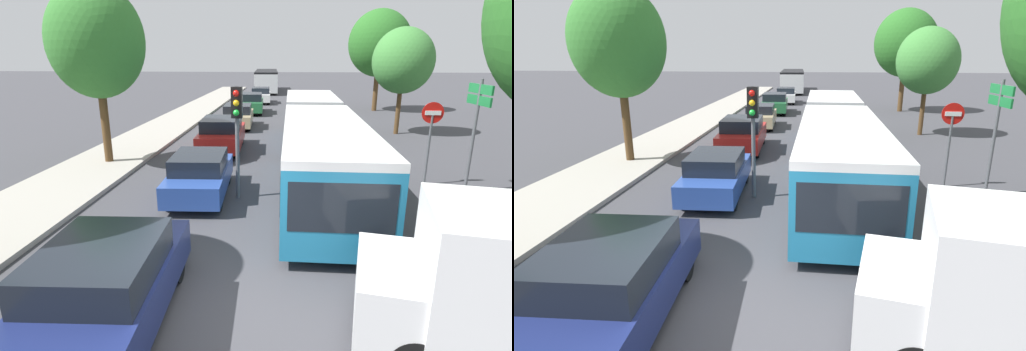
# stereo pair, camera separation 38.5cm
# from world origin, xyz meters

# --- Properties ---
(ground_plane) EXTENTS (200.00, 200.00, 0.00)m
(ground_plane) POSITION_xyz_m (0.00, 0.00, 0.00)
(ground_plane) COLOR #3D3D42
(kerb_strip_left) EXTENTS (3.20, 53.63, 0.14)m
(kerb_strip_left) POSITION_xyz_m (-6.44, 21.81, 0.07)
(kerb_strip_left) COLOR #9E998E
(kerb_strip_left) RESTS_ON ground
(articulated_bus) EXTENTS (2.41, 15.95, 2.37)m
(articulated_bus) POSITION_xyz_m (2.11, 9.44, 1.37)
(articulated_bus) COLOR teal
(articulated_bus) RESTS_ON ground
(city_bus_rear) EXTENTS (3.11, 11.58, 2.47)m
(city_bus_rear) POSITION_xyz_m (-1.85, 43.63, 1.43)
(city_bus_rear) COLOR silver
(city_bus_rear) RESTS_ON ground
(queued_car_navy) EXTENTS (2.06, 4.43, 1.51)m
(queued_car_navy) POSITION_xyz_m (-1.80, -0.39, 0.76)
(queued_car_navy) COLOR navy
(queued_car_navy) RESTS_ON ground
(queued_car_blue) EXTENTS (1.88, 4.05, 1.38)m
(queued_car_blue) POSITION_xyz_m (-1.69, 6.02, 0.70)
(queued_car_blue) COLOR #284799
(queued_car_blue) RESTS_ON ground
(queued_car_red) EXTENTS (2.08, 4.47, 1.52)m
(queued_car_red) POSITION_xyz_m (-2.04, 12.25, 0.77)
(queued_car_red) COLOR #B21E19
(queued_car_red) RESTS_ON ground
(queued_car_tan) EXTENTS (1.92, 4.13, 1.41)m
(queued_car_tan) POSITION_xyz_m (-2.09, 18.41, 0.71)
(queued_car_tan) COLOR tan
(queued_car_tan) RESTS_ON ground
(queued_car_green) EXTENTS (2.05, 4.42, 1.50)m
(queued_car_green) POSITION_xyz_m (-1.92, 24.76, 0.76)
(queued_car_green) COLOR #236638
(queued_car_green) RESTS_ON ground
(queued_car_white) EXTENTS (1.92, 4.14, 1.41)m
(queued_car_white) POSITION_xyz_m (-1.64, 31.42, 0.71)
(queued_car_white) COLOR white
(queued_car_white) RESTS_ON ground
(traffic_light) EXTENTS (0.32, 0.36, 3.40)m
(traffic_light) POSITION_xyz_m (-0.49, 5.92, 2.50)
(traffic_light) COLOR #56595E
(traffic_light) RESTS_ON ground
(no_entry_sign) EXTENTS (0.70, 0.08, 2.82)m
(no_entry_sign) POSITION_xyz_m (5.72, 7.75, 1.88)
(no_entry_sign) COLOR #56595E
(no_entry_sign) RESTS_ON ground
(direction_sign_post) EXTENTS (0.13, 1.40, 3.60)m
(direction_sign_post) POSITION_xyz_m (6.79, 7.05, 2.55)
(direction_sign_post) COLOR #56595E
(direction_sign_post) RESTS_ON ground
(tree_left_mid) EXTENTS (3.58, 3.58, 6.87)m
(tree_left_mid) POSITION_xyz_m (-6.18, 9.37, 4.65)
(tree_left_mid) COLOR #51381E
(tree_left_mid) RESTS_ON ground
(tree_right_mid) EXTENTS (3.25, 3.25, 5.73)m
(tree_right_mid) POSITION_xyz_m (7.07, 17.17, 3.97)
(tree_right_mid) COLOR #51381E
(tree_right_mid) RESTS_ON ground
(tree_right_far) EXTENTS (4.68, 4.68, 7.62)m
(tree_right_far) POSITION_xyz_m (7.82, 27.02, 4.98)
(tree_right_far) COLOR #51381E
(tree_right_far) RESTS_ON ground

